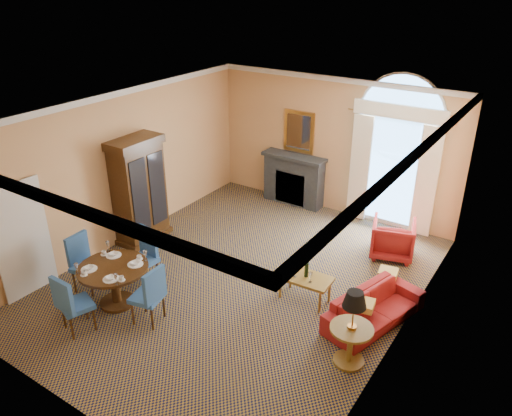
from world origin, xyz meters
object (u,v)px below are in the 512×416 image
Objects in this scene: dining_table at (114,277)px; sofa at (374,308)px; side_table at (353,320)px; coffee_table at (305,278)px; armchair at (393,238)px; armoire at (139,192)px.

sofa is (3.93, 2.01, -0.29)m from dining_table.
sofa is 1.51× the size of side_table.
side_table is at bearing -40.77° from coffee_table.
sofa is at bearing 1.02° from coffee_table.
dining_table is 1.41× the size of armchair.
dining_table is 0.64× the size of sofa.
coffee_table is at bearing 110.28° from sofa.
armoire is 1.21× the size of sofa.
coffee_table is (4.01, -0.06, -0.65)m from armoire.
armoire is 5.33m from armchair.
armchair is at bearing 69.10° from coffee_table.
side_table is (0.55, -3.34, 0.39)m from armchair.
armoire is 5.44m from side_table.
armoire is at bearing 168.56° from side_table.
coffee_table is (2.67, 1.92, -0.12)m from dining_table.
dining_table reaches higher than sofa.
armchair is (3.43, 4.25, -0.17)m from dining_table.
armoire reaches higher than sofa.
side_table is at bearing -161.06° from sofa.
coffee_table is 1.69m from side_table.
sofa is at bearing 92.60° from side_table.
coffee_table reaches higher than sofa.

